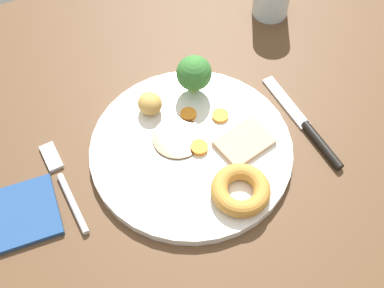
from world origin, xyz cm
name	(u,v)px	position (x,y,z in cm)	size (l,w,h in cm)	color
dining_table	(211,151)	(0.00, 0.00, 1.80)	(120.00, 84.00, 3.60)	brown
dinner_plate	(192,151)	(-3.20, -0.28, 4.30)	(28.05, 28.05, 1.40)	white
gravy_pool	(178,138)	(-4.32, 2.02, 5.15)	(7.07, 7.07, 0.30)	#563819
meat_slice_main	(244,142)	(3.59, -2.74, 5.40)	(7.21, 5.31, 0.80)	tan
yorkshire_pudding	(241,190)	(-0.64, -9.42, 6.11)	(7.71, 7.71, 2.21)	#C68938
roast_potato_left	(150,104)	(-5.80, 8.24, 6.53)	(3.62, 3.43, 3.07)	tan
carrot_coin_front	(220,116)	(2.76, 2.89, 5.25)	(2.41, 2.41, 0.51)	orange
carrot_coin_back	(188,114)	(-1.27, 5.07, 5.26)	(2.30, 2.30, 0.52)	orange
carrot_coin_side	(199,147)	(-2.35, -0.84, 5.35)	(2.41, 2.41, 0.69)	orange
broccoli_floret	(194,73)	(1.46, 8.95, 8.72)	(5.16, 5.16, 6.35)	#8CB766
fork	(64,183)	(-20.86, 2.51, 3.99)	(2.33, 15.31, 0.90)	silver
knife	(308,128)	(13.60, -3.77, 4.05)	(2.21, 18.54, 1.20)	black
folded_napkin	(15,216)	(-27.98, 0.52, 4.00)	(11.00, 9.00, 0.80)	navy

